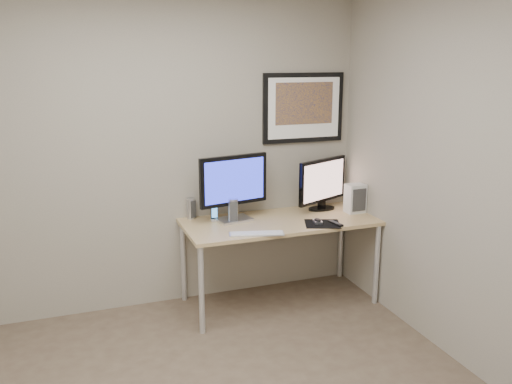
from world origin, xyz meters
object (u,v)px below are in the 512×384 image
at_px(framed_art, 303,108).
at_px(monitor_large, 234,185).
at_px(phone_dock, 214,213).
at_px(monitor_tv, 322,183).
at_px(speaker_right, 233,211).
at_px(keyboard, 257,234).
at_px(speaker_left, 191,208).
at_px(fan_unit, 355,198).
at_px(desk, 280,228).

height_order(framed_art, monitor_large, framed_art).
distance_m(monitor_large, phone_dock, 0.29).
xyz_separation_m(monitor_tv, speaker_right, (-0.86, -0.10, -0.14)).
height_order(monitor_tv, keyboard, monitor_tv).
distance_m(monitor_tv, speaker_left, 1.17).
height_order(speaker_left, fan_unit, fan_unit).
bearing_deg(speaker_right, fan_unit, 6.09).
xyz_separation_m(framed_art, speaker_left, (-1.03, -0.03, -0.80)).
bearing_deg(speaker_right, framed_art, 29.49).
height_order(framed_art, keyboard, framed_art).
xyz_separation_m(framed_art, fan_unit, (0.36, -0.33, -0.77)).
height_order(monitor_large, fan_unit, monitor_large).
relative_size(monitor_tv, speaker_right, 2.71).
distance_m(framed_art, phone_dock, 1.20).
relative_size(framed_art, fan_unit, 2.98).
relative_size(desk, monitor_tv, 2.93).
xyz_separation_m(desk, fan_unit, (0.71, -0.00, 0.19)).
bearing_deg(speaker_right, keyboard, -68.29).
bearing_deg(monitor_tv, monitor_large, 159.72).
height_order(desk, phone_dock, phone_dock).
xyz_separation_m(desk, monitor_tv, (0.47, 0.17, 0.31)).
xyz_separation_m(speaker_left, phone_dock, (0.17, -0.13, -0.02)).
xyz_separation_m(speaker_right, keyboard, (0.07, -0.36, -0.09)).
relative_size(speaker_left, speaker_right, 0.86).
bearing_deg(framed_art, monitor_tv, -52.30).
xyz_separation_m(desk, monitor_large, (-0.36, 0.12, 0.37)).
xyz_separation_m(desk, speaker_right, (-0.38, 0.07, 0.17)).
bearing_deg(fan_unit, monitor_large, 170.76).
bearing_deg(speaker_left, fan_unit, -36.86).
bearing_deg(keyboard, framed_art, 57.49).
xyz_separation_m(monitor_tv, phone_dock, (-0.99, 0.01, -0.18)).
xyz_separation_m(framed_art, speaker_right, (-0.73, -0.26, -0.79)).
xyz_separation_m(speaker_left, keyboard, (0.37, -0.59, -0.08)).
bearing_deg(framed_art, fan_unit, -43.05).
distance_m(framed_art, monitor_large, 0.95).
relative_size(framed_art, phone_dock, 5.73).
relative_size(speaker_left, phone_dock, 1.33).
relative_size(speaker_right, phone_dock, 1.54).
xyz_separation_m(desk, framed_art, (0.35, 0.33, 0.96)).
bearing_deg(framed_art, keyboard, -136.97).
bearing_deg(keyboard, speaker_right, 116.04).
height_order(speaker_right, keyboard, speaker_right).
bearing_deg(monitor_tv, framed_art, 103.60).
bearing_deg(phone_dock, speaker_left, 148.05).
bearing_deg(speaker_right, monitor_tv, 16.62).
bearing_deg(monitor_tv, speaker_right, 162.40).
xyz_separation_m(speaker_left, speaker_right, (0.30, -0.23, 0.01)).
height_order(keyboard, fan_unit, fan_unit).
relative_size(desk, framed_art, 2.13).
distance_m(desk, speaker_left, 0.76).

